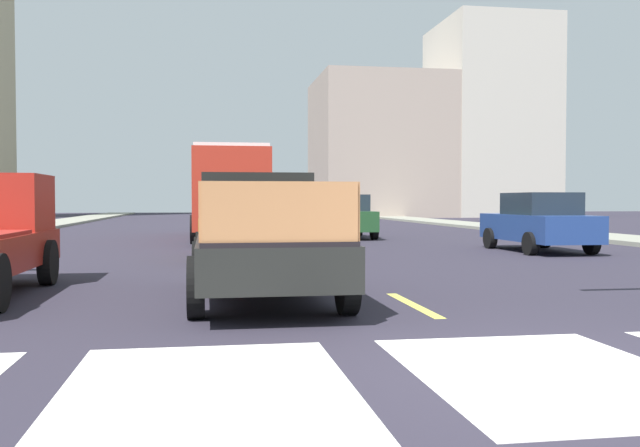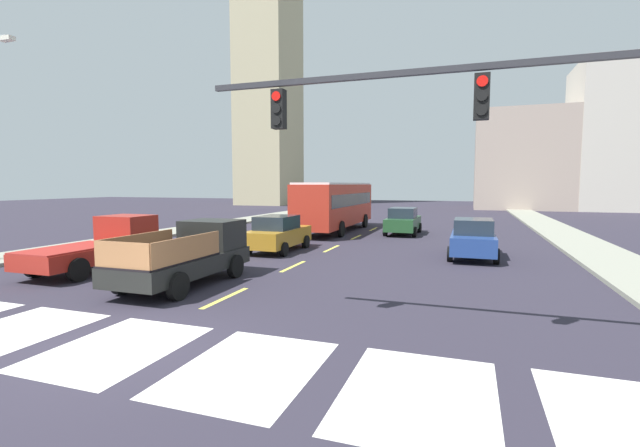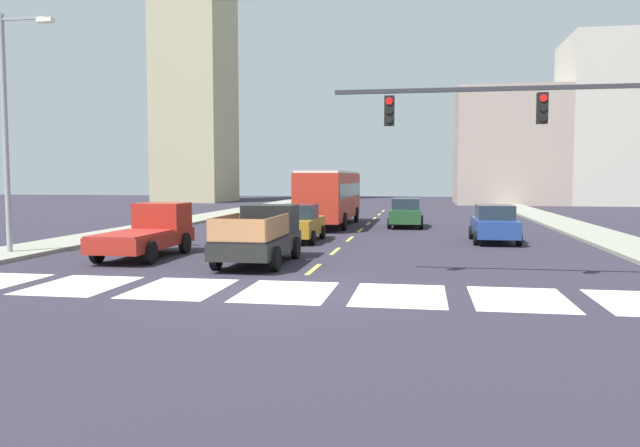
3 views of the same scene
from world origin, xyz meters
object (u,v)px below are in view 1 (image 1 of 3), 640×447
at_px(sedan_mid, 344,216).
at_px(pickup_stakebed, 261,236).
at_px(sedan_near_left, 235,225).
at_px(sedan_near_right, 539,222).
at_px(city_bus, 227,189).

bearing_deg(sedan_mid, pickup_stakebed, -106.05).
bearing_deg(sedan_near_left, sedan_near_right, 8.56).
height_order(pickup_stakebed, sedan_near_left, pickup_stakebed).
relative_size(city_bus, sedan_near_left, 2.45).
relative_size(sedan_near_left, sedan_near_right, 1.00).
relative_size(sedan_mid, sedan_near_right, 1.00).
bearing_deg(sedan_near_left, city_bus, 91.13).
xyz_separation_m(pickup_stakebed, sedan_near_left, (-0.13, 7.06, -0.08)).
relative_size(pickup_stakebed, sedan_mid, 1.18).
bearing_deg(sedan_near_left, pickup_stakebed, -87.28).
xyz_separation_m(city_bus, sedan_near_right, (8.81, -8.22, -1.09)).
bearing_deg(pickup_stakebed, sedan_mid, 71.49).
height_order(sedan_near_left, sedan_near_right, same).
height_order(pickup_stakebed, city_bus, city_bus).
distance_m(city_bus, sedan_near_right, 12.09).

